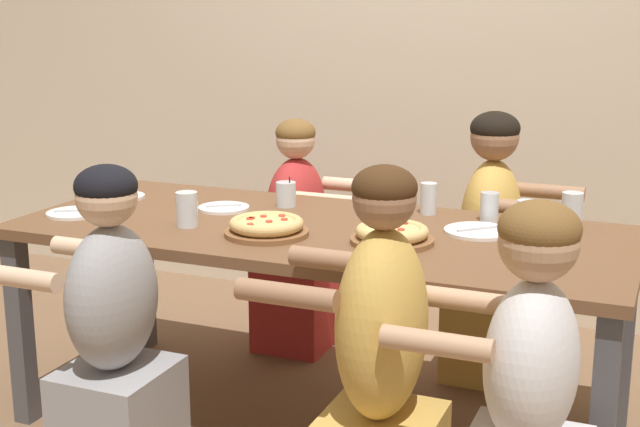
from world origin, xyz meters
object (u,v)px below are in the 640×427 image
(empty_plate_c, at_px, (478,231))
(cocktail_glass_blue, at_px, (286,195))
(drinking_glass_b, at_px, (187,212))
(diner_near_right, at_px, (527,418))
(empty_plate_b, at_px, (122,197))
(diner_near_midright, at_px, (380,388))
(empty_plate_a, at_px, (74,213))
(drinking_glass_f, at_px, (489,208))
(empty_plate_d, at_px, (224,208))
(drinking_glass_c, at_px, (526,216))
(drinking_glass_a, at_px, (428,200))
(diner_near_midleft, at_px, (114,349))
(drinking_glass_d, at_px, (572,212))
(diner_far_midright, at_px, (490,258))
(pizza_board_second, at_px, (266,227))
(diner_far_midleft, at_px, (297,247))
(drinking_glass_e, at_px, (522,239))
(pizza_board_main, at_px, (392,234))

(empty_plate_c, relative_size, cocktail_glass_blue, 1.96)
(drinking_glass_b, bearing_deg, diner_near_right, -21.30)
(empty_plate_b, xyz_separation_m, empty_plate_c, (1.48, 0.01, -0.00))
(drinking_glass_b, xyz_separation_m, diner_near_midright, (0.91, -0.51, -0.31))
(empty_plate_a, bearing_deg, drinking_glass_f, 18.95)
(empty_plate_d, xyz_separation_m, drinking_glass_c, (1.13, 0.17, 0.04))
(drinking_glass_a, bearing_deg, diner_near_midleft, -124.89)
(drinking_glass_c, xyz_separation_m, drinking_glass_d, (0.15, 0.05, 0.02))
(drinking_glass_c, relative_size, diner_far_midright, 0.09)
(empty_plate_a, relative_size, empty_plate_b, 1.13)
(drinking_glass_c, bearing_deg, diner_near_midleft, -138.88)
(diner_near_right, xyz_separation_m, diner_far_midright, (-0.39, 1.37, 0.02))
(pizza_board_second, height_order, drinking_glass_a, drinking_glass_a)
(empty_plate_b, xyz_separation_m, diner_far_midright, (1.41, 0.56, -0.25))
(empty_plate_c, height_order, drinking_glass_a, drinking_glass_a)
(empty_plate_a, height_order, drinking_glass_d, drinking_glass_d)
(empty_plate_b, distance_m, drinking_glass_a, 1.26)
(diner_near_midleft, bearing_deg, cocktail_glass_blue, -10.01)
(diner_far_midleft, bearing_deg, drinking_glass_e, 56.85)
(empty_plate_a, bearing_deg, diner_near_right, -15.46)
(diner_far_midleft, bearing_deg, empty_plate_d, -5.17)
(empty_plate_a, height_order, diner_near_midright, diner_near_midright)
(pizza_board_second, relative_size, empty_plate_d, 1.48)
(drinking_glass_d, bearing_deg, diner_near_midright, -110.04)
(drinking_glass_f, bearing_deg, drinking_glass_b, -153.45)
(drinking_glass_f, bearing_deg, pizza_board_second, -143.36)
(empty_plate_d, bearing_deg, pizza_board_main, -15.87)
(cocktail_glass_blue, xyz_separation_m, diner_near_midright, (0.72, -0.94, -0.30))
(drinking_glass_e, height_order, diner_near_midright, diner_near_midright)
(empty_plate_b, distance_m, drinking_glass_d, 1.78)
(pizza_board_main, distance_m, diner_near_midleft, 0.97)
(empty_plate_d, height_order, diner_near_midright, diner_near_midright)
(drinking_glass_a, distance_m, drinking_glass_f, 0.24)
(drinking_glass_e, distance_m, diner_far_midleft, 1.38)
(pizza_board_second, distance_m, drinking_glass_b, 0.32)
(cocktail_glass_blue, height_order, drinking_glass_f, cocktail_glass_blue)
(empty_plate_a, height_order, diner_near_midleft, diner_near_midleft)
(pizza_board_second, height_order, empty_plate_d, pizza_board_second)
(empty_plate_b, bearing_deg, diner_near_midleft, -57.51)
(drinking_glass_e, xyz_separation_m, diner_near_right, (0.14, -0.64, -0.31))
(empty_plate_a, xyz_separation_m, empty_plate_c, (1.48, 0.32, -0.00))
(cocktail_glass_blue, height_order, drinking_glass_a, cocktail_glass_blue)
(empty_plate_d, distance_m, drinking_glass_c, 1.15)
(pizza_board_main, distance_m, pizza_board_second, 0.44)
(drinking_glass_b, bearing_deg, diner_far_midright, 42.91)
(drinking_glass_e, bearing_deg, diner_far_midright, 108.62)
(cocktail_glass_blue, xyz_separation_m, drinking_glass_a, (0.55, 0.09, 0.01))
(empty_plate_b, bearing_deg, drinking_glass_c, 5.19)
(empty_plate_d, bearing_deg, empty_plate_c, 1.67)
(empty_plate_c, relative_size, drinking_glass_d, 1.81)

